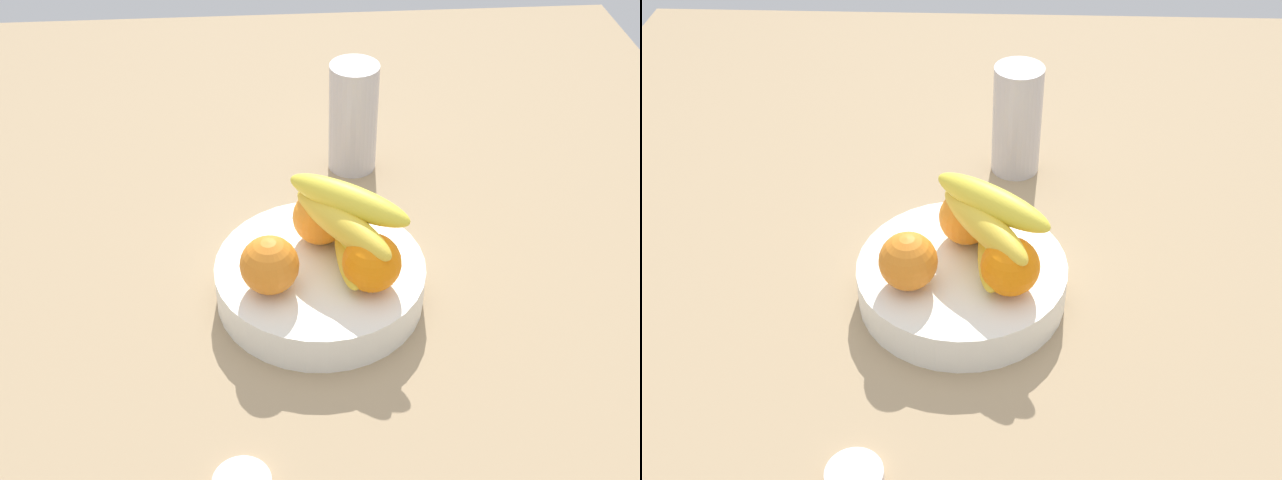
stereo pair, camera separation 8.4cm
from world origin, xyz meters
TOP-DOWN VIEW (x-y plane):
  - ground_plane at (0.00, 0.00)cm, footprint 180.00×140.00cm
  - fruit_bowl at (-1.28, 0.73)cm, footprint 26.89×26.89cm
  - orange_front_left at (2.51, -5.63)cm, footprint 7.23×7.23cm
  - orange_front_right at (2.99, 6.69)cm, footprint 7.23×7.23cm
  - orange_center at (-6.41, 1.13)cm, footprint 7.23×7.23cm
  - banana_bunch at (-2.55, 4.27)cm, footprint 18.54×16.00cm
  - thermos_tumbler at (-31.06, 8.01)cm, footprint 7.52×7.52cm
  - jar_lid at (26.96, -9.36)cm, footprint 6.17×6.17cm

SIDE VIEW (x-z plane):
  - ground_plane at x=0.00cm, z-range -3.00..0.00cm
  - jar_lid at x=26.96cm, z-range 0.00..1.34cm
  - fruit_bowl at x=-1.28cm, z-range 0.00..5.39cm
  - thermos_tumbler at x=-31.06cm, z-range 0.00..17.64cm
  - orange_front_left at x=2.51cm, z-range 5.39..12.62cm
  - orange_front_right at x=2.99cm, z-range 5.39..12.62cm
  - orange_center at x=-6.41cm, z-range 5.39..12.62cm
  - banana_bunch at x=-2.55cm, z-range 5.39..15.99cm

